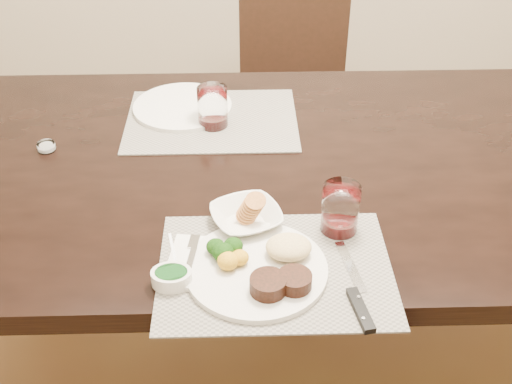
{
  "coord_description": "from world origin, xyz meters",
  "views": [
    {
      "loc": [
        -0.21,
        -1.32,
        1.62
      ],
      "look_at": [
        -0.18,
        -0.22,
        0.82
      ],
      "focal_mm": 45.0,
      "sensor_mm": 36.0,
      "label": 1
    }
  ],
  "objects_px": {
    "dinner_plate": "(263,266)",
    "far_plate": "(183,107)",
    "chair_far": "(294,81)",
    "wine_glass_near": "(340,211)",
    "cracker_bowl": "(246,217)",
    "steak_knife": "(358,299)"
  },
  "relations": [
    {
      "from": "dinner_plate",
      "to": "far_plate",
      "type": "distance_m",
      "value": 0.7
    },
    {
      "from": "chair_far",
      "to": "wine_glass_near",
      "type": "xyz_separation_m",
      "value": [
        -0.01,
        -1.2,
        0.3
      ]
    },
    {
      "from": "cracker_bowl",
      "to": "steak_knife",
      "type": "bearing_deg",
      "value": -48.78
    },
    {
      "from": "steak_knife",
      "to": "cracker_bowl",
      "type": "height_order",
      "value": "cracker_bowl"
    },
    {
      "from": "far_plate",
      "to": "steak_knife",
      "type": "bearing_deg",
      "value": -63.59
    },
    {
      "from": "wine_glass_near",
      "to": "cracker_bowl",
      "type": "bearing_deg",
      "value": 173.89
    },
    {
      "from": "dinner_plate",
      "to": "steak_knife",
      "type": "height_order",
      "value": "dinner_plate"
    },
    {
      "from": "chair_far",
      "to": "wine_glass_near",
      "type": "bearing_deg",
      "value": -90.4
    },
    {
      "from": "chair_far",
      "to": "wine_glass_near",
      "type": "distance_m",
      "value": 1.24
    },
    {
      "from": "dinner_plate",
      "to": "steak_knife",
      "type": "distance_m",
      "value": 0.19
    },
    {
      "from": "chair_far",
      "to": "far_plate",
      "type": "xyz_separation_m",
      "value": [
        -0.37,
        -0.67,
        0.26
      ]
    },
    {
      "from": "wine_glass_near",
      "to": "far_plate",
      "type": "distance_m",
      "value": 0.65
    },
    {
      "from": "steak_knife",
      "to": "far_plate",
      "type": "xyz_separation_m",
      "value": [
        -0.37,
        0.75,
        0.0
      ]
    },
    {
      "from": "cracker_bowl",
      "to": "wine_glass_near",
      "type": "bearing_deg",
      "value": -6.11
    },
    {
      "from": "steak_knife",
      "to": "cracker_bowl",
      "type": "relative_size",
      "value": 1.34
    },
    {
      "from": "cracker_bowl",
      "to": "far_plate",
      "type": "relative_size",
      "value": 0.69
    },
    {
      "from": "wine_glass_near",
      "to": "chair_far",
      "type": "bearing_deg",
      "value": 89.6
    },
    {
      "from": "wine_glass_near",
      "to": "dinner_plate",
      "type": "bearing_deg",
      "value": -141.87
    },
    {
      "from": "chair_far",
      "to": "wine_glass_near",
      "type": "relative_size",
      "value": 8.33
    },
    {
      "from": "dinner_plate",
      "to": "far_plate",
      "type": "bearing_deg",
      "value": 105.57
    },
    {
      "from": "chair_far",
      "to": "cracker_bowl",
      "type": "relative_size",
      "value": 4.79
    },
    {
      "from": "cracker_bowl",
      "to": "chair_far",
      "type": "bearing_deg",
      "value": 80.21
    }
  ]
}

